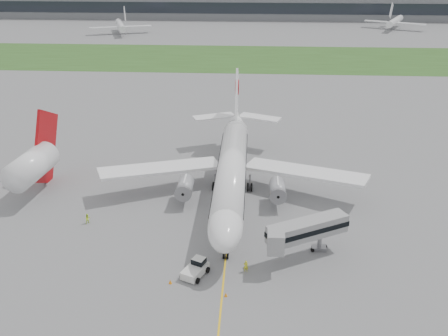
# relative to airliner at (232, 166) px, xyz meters

# --- Properties ---
(ground) EXTENTS (600.00, 600.00, 0.00)m
(ground) POSITION_rel_airliner_xyz_m (0.00, -4.87, -5.66)
(ground) COLOR gray
(ground) RESTS_ON ground
(apron_markings) EXTENTS (70.00, 70.00, 0.04)m
(apron_markings) POSITION_rel_airliner_xyz_m (0.00, -9.87, -5.66)
(apron_markings) COLOR yellow
(apron_markings) RESTS_ON ground
(grass_strip) EXTENTS (600.00, 50.00, 0.02)m
(grass_strip) POSITION_rel_airliner_xyz_m (0.00, 115.13, -5.65)
(grass_strip) COLOR #2F531F
(grass_strip) RESTS_ON ground
(terminal_building) EXTENTS (320.00, 22.30, 14.00)m
(terminal_building) POSITION_rel_airliner_xyz_m (0.00, 225.00, 1.34)
(terminal_building) COLOR slate
(terminal_building) RESTS_ON ground
(control_tower) EXTENTS (12.00, 12.00, 56.00)m
(control_tower) POSITION_rel_airliner_xyz_m (-90.00, 227.13, -5.66)
(control_tower) COLOR slate
(control_tower) RESTS_ON ground
(airliner) EXTENTS (48.13, 53.95, 17.88)m
(airliner) POSITION_rel_airliner_xyz_m (0.00, 0.00, 0.00)
(airliner) COLOR white
(airliner) RESTS_ON ground
(pushback_tug) EXTENTS (4.01, 4.68, 2.10)m
(pushback_tug) POSITION_rel_airliner_xyz_m (-3.88, -23.82, -4.70)
(pushback_tug) COLOR silver
(pushback_tug) RESTS_ON ground
(jet_bridge) EXTENTS (12.36, 9.22, 6.11)m
(jet_bridge) POSITION_rel_airliner_xyz_m (10.94, -19.08, -1.14)
(jet_bridge) COLOR gray
(jet_bridge) RESTS_ON ground
(safety_cone_left) EXTENTS (0.45, 0.45, 0.62)m
(safety_cone_left) POSITION_rel_airliner_xyz_m (-7.09, -26.13, -5.35)
(safety_cone_left) COLOR orange
(safety_cone_left) RESTS_ON ground
(safety_cone_right) EXTENTS (0.42, 0.42, 0.58)m
(safety_cone_right) POSITION_rel_airliner_xyz_m (0.50, -28.33, -5.37)
(safety_cone_right) COLOR orange
(safety_cone_right) RESTS_ON ground
(ground_crew_near) EXTENTS (0.67, 0.47, 1.77)m
(ground_crew_near) POSITION_rel_airliner_xyz_m (2.97, -22.85, -4.77)
(ground_crew_near) COLOR gold
(ground_crew_near) RESTS_ON ground
(ground_crew_far) EXTENTS (1.05, 1.04, 1.71)m
(ground_crew_far) POSITION_rel_airliner_xyz_m (-22.88, -11.36, -4.81)
(ground_crew_far) COLOR #D0FF2A
(ground_crew_far) RESTS_ON ground
(neighbor_aircraft) EXTENTS (6.34, 18.41, 14.93)m
(neighbor_aircraft) POSITION_rel_airliner_xyz_m (-35.21, -1.42, 0.25)
(neighbor_aircraft) COLOR #AB090F
(neighbor_aircraft) RESTS_ON ground
(distant_aircraft_left) EXTENTS (36.79, 34.58, 11.44)m
(distant_aircraft_left) POSITION_rel_airliner_xyz_m (-62.11, 167.44, -5.66)
(distant_aircraft_left) COLOR white
(distant_aircraft_left) RESTS_ON ground
(distant_aircraft_right) EXTENTS (39.37, 37.63, 11.76)m
(distant_aircraft_right) POSITION_rel_airliner_xyz_m (75.58, 189.32, -5.66)
(distant_aircraft_right) COLOR white
(distant_aircraft_right) RESTS_ON ground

